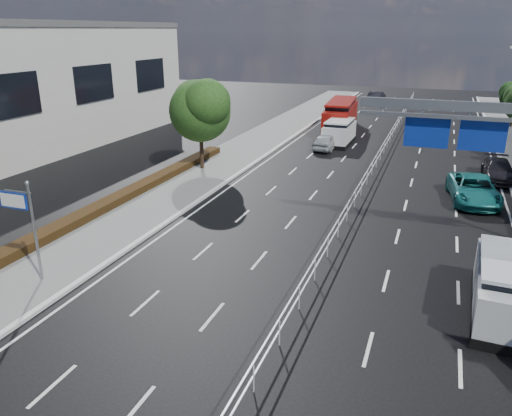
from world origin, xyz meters
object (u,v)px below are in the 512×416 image
(toilet_sign, at_px, (23,214))
(white_minivan, at_px, (339,132))
(silver_minivan, at_px, (509,288))
(parked_car_teal, at_px, (474,189))
(near_car_dark, at_px, (376,97))
(near_car_silver, at_px, (326,141))
(parked_car_dark, at_px, (498,170))
(overhead_gantry, at_px, (502,131))
(red_bus, at_px, (341,115))

(toilet_sign, relative_size, white_minivan, 0.85)
(silver_minivan, xyz_separation_m, parked_car_teal, (-0.65, 13.35, -0.33))
(near_car_dark, distance_m, parked_car_teal, 42.82)
(near_car_dark, xyz_separation_m, silver_minivan, (11.79, -54.70, 0.27))
(toilet_sign, relative_size, parked_car_teal, 0.78)
(near_car_dark, bearing_deg, white_minivan, 94.85)
(toilet_sign, distance_m, near_car_silver, 28.55)
(parked_car_dark, bearing_deg, silver_minivan, -95.37)
(near_car_dark, height_order, parked_car_teal, near_car_dark)
(silver_minivan, height_order, parked_car_teal, silver_minivan)
(parked_car_dark, bearing_deg, toilet_sign, -132.18)
(silver_minivan, xyz_separation_m, parked_car_dark, (1.15, 18.92, -0.41))
(near_car_dark, bearing_deg, toilet_sign, 87.96)
(silver_minivan, bearing_deg, near_car_silver, 119.35)
(white_minivan, height_order, near_car_silver, white_minivan)
(overhead_gantry, bearing_deg, near_car_dark, 103.22)
(near_car_silver, xyz_separation_m, parked_car_dark, (13.18, -5.09, -0.01))
(toilet_sign, bearing_deg, parked_car_dark, 49.71)
(overhead_gantry, relative_size, white_minivan, 2.01)
(white_minivan, xyz_separation_m, silver_minivan, (11.42, -26.43, 0.02))
(silver_minivan, bearing_deg, toilet_sign, -165.43)
(toilet_sign, xyz_separation_m, near_car_dark, (6.32, 58.49, -2.12))
(white_minivan, xyz_separation_m, parked_car_dark, (12.58, -7.51, -0.39))
(white_minivan, distance_m, silver_minivan, 28.80)
(overhead_gantry, height_order, silver_minivan, overhead_gantry)
(red_bus, bearing_deg, parked_car_dark, -49.46)
(toilet_sign, distance_m, parked_car_teal, 24.56)
(white_minivan, distance_m, near_car_silver, 2.53)
(overhead_gantry, height_order, red_bus, overhead_gantry)
(toilet_sign, height_order, near_car_silver, toilet_sign)
(near_car_dark, height_order, parked_car_dark, near_car_dark)
(silver_minivan, relative_size, parked_car_teal, 0.99)
(near_car_silver, distance_m, near_car_dark, 30.69)
(overhead_gantry, xyz_separation_m, white_minivan, (-11.02, 20.17, -4.53))
(white_minivan, height_order, near_car_dark, white_minivan)
(parked_car_teal, bearing_deg, white_minivan, 122.00)
(overhead_gantry, height_order, parked_car_teal, overhead_gantry)
(white_minivan, relative_size, parked_car_teal, 0.91)
(overhead_gantry, relative_size, silver_minivan, 1.87)
(red_bus, bearing_deg, parked_car_teal, -62.77)
(toilet_sign, height_order, overhead_gantry, overhead_gantry)
(red_bus, relative_size, silver_minivan, 1.93)
(near_car_dark, relative_size, parked_car_teal, 0.90)
(near_car_silver, distance_m, parked_car_teal, 15.59)
(toilet_sign, xyz_separation_m, near_car_silver, (6.07, 27.80, -2.24))
(overhead_gantry, bearing_deg, toilet_sign, -150.40)
(overhead_gantry, relative_size, near_car_dark, 2.04)
(near_car_dark, distance_m, parked_car_dark, 38.05)
(toilet_sign, xyz_separation_m, parked_car_dark, (19.25, 22.71, -2.26))
(parked_car_dark, bearing_deg, overhead_gantry, -98.91)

